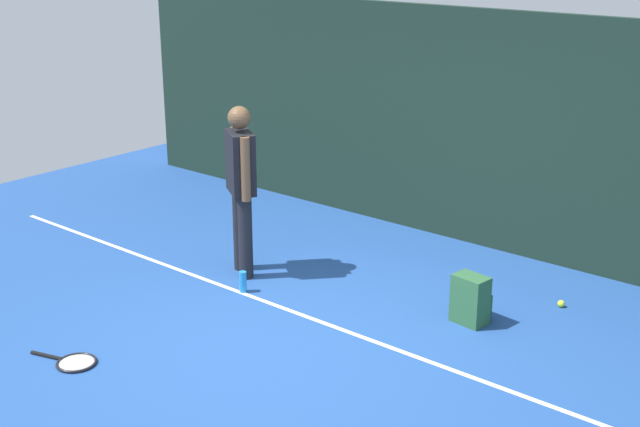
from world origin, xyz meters
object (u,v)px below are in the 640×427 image
tennis_racket (74,362)px  water_bottle (243,282)px  tennis_ball_near_player (561,304)px  backpack (471,300)px  tennis_player (241,181)px

tennis_racket → water_bottle: size_ratio=3.07×
tennis_ball_near_player → backpack: bearing=-121.1°
backpack → tennis_ball_near_player: 0.95m
tennis_racket → backpack: (2.05, 2.69, 0.20)m
tennis_player → tennis_racket: 2.42m
tennis_ball_near_player → tennis_player: bearing=-155.5°
tennis_player → tennis_racket: bearing=129.7°
tennis_racket → water_bottle: bearing=71.6°
tennis_player → tennis_ball_near_player: size_ratio=25.76×
tennis_player → tennis_racket: (0.27, -2.21, -0.95)m
backpack → tennis_ball_near_player: bearing=-114.1°
tennis_player → water_bottle: 0.98m
water_bottle → tennis_racket: bearing=-91.7°
backpack → tennis_ball_near_player: backpack is taller
tennis_ball_near_player → water_bottle: size_ratio=0.32×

